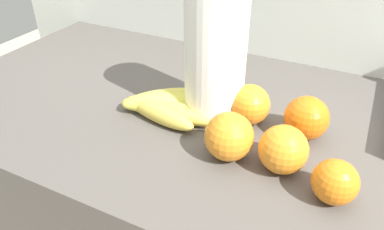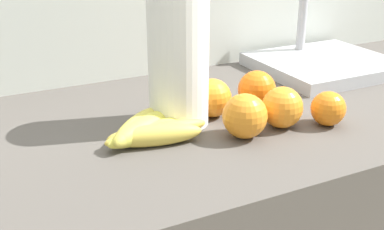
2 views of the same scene
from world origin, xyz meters
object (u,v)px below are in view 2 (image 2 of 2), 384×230
paper_towel_roll (178,58)px  orange_center (328,109)px  banana_bunch (149,130)px  orange_back_left (282,107)px  sink_basin (324,63)px  orange_back_right (258,90)px  orange_right (213,98)px  orange_front (245,116)px

paper_towel_roll → orange_center: bearing=-29.0°
banana_bunch → orange_back_left: size_ratio=2.52×
sink_basin → orange_back_right: bearing=-153.9°
orange_center → orange_right: 0.22m
orange_front → paper_towel_roll: paper_towel_roll is taller
paper_towel_roll → sink_basin: paper_towel_roll is taller
paper_towel_roll → sink_basin: 0.52m
banana_bunch → sink_basin: (0.57, 0.20, -0.00)m
orange_right → orange_back_right: bearing=-0.9°
orange_back_left → orange_right: (-0.09, 0.10, -0.00)m
banana_bunch → orange_center: 0.35m
banana_bunch → orange_center: size_ratio=2.97×
orange_center → paper_towel_roll: bearing=151.0°
orange_front → orange_right: bearing=92.1°
orange_back_right → paper_towel_roll: size_ratio=0.27×
orange_right → paper_towel_roll: (-0.07, 0.00, 0.09)m
orange_back_right → sink_basin: 0.34m
orange_back_left → paper_towel_roll: size_ratio=0.27×
orange_back_right → sink_basin: size_ratio=0.24×
orange_back_left → orange_front: orange_front is taller
orange_front → orange_right: size_ratio=1.06×
orange_front → orange_back_right: (0.10, 0.11, -0.00)m
orange_back_left → orange_right: bearing=131.7°
orange_back_right → orange_back_left: bearing=-97.5°
banana_bunch → orange_back_left: orange_back_left is taller
orange_right → banana_bunch: bearing=-162.9°
orange_back_left → orange_front: size_ratio=0.96×
orange_back_left → orange_center: (0.08, -0.03, -0.01)m
orange_back_left → orange_right: 0.14m
banana_bunch → orange_back_left: (0.25, -0.06, 0.02)m
banana_bunch → orange_right: (0.16, 0.05, 0.02)m
orange_right → sink_basin: bearing=19.8°
paper_towel_roll → orange_front: bearing=-55.9°
orange_back_right → banana_bunch: bearing=-170.0°
orange_center → paper_towel_roll: (-0.25, 0.14, 0.10)m
banana_bunch → sink_basin: size_ratio=0.60×
orange_center → sink_basin: 0.37m
paper_towel_roll → sink_basin: size_ratio=0.87×
orange_back_left → orange_center: 0.09m
banana_bunch → paper_towel_roll: 0.15m
orange_back_right → orange_center: bearing=-62.2°
orange_back_left → paper_towel_roll: paper_towel_roll is taller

